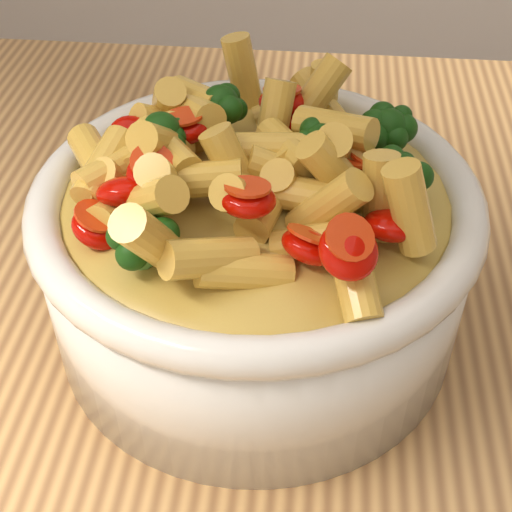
{
  "coord_description": "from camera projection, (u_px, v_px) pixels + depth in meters",
  "views": [
    {
      "loc": [
        0.06,
        -0.36,
        1.26
      ],
      "look_at": [
        0.03,
        -0.02,
        0.96
      ],
      "focal_mm": 50.0,
      "sensor_mm": 36.0,
      "label": 1
    }
  ],
  "objects": [
    {
      "name": "pasta_salad",
      "position": [
        256.0,
        159.0,
        0.41
      ],
      "size": [
        0.22,
        0.22,
        0.05
      ],
      "color": "#E8BC49",
      "rests_on": "serving_bowl"
    },
    {
      "name": "table",
      "position": [
        227.0,
        386.0,
        0.58
      ],
      "size": [
        1.2,
        0.8,
        0.9
      ],
      "color": "tan",
      "rests_on": "ground"
    },
    {
      "name": "serving_bowl",
      "position": [
        256.0,
        254.0,
        0.46
      ],
      "size": [
        0.27,
        0.27,
        0.12
      ],
      "color": "silver",
      "rests_on": "table"
    }
  ]
}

